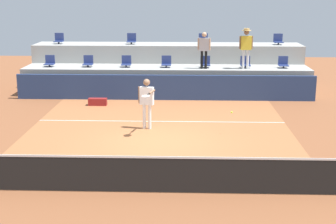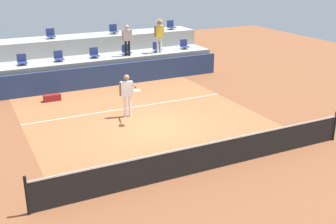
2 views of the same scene
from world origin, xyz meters
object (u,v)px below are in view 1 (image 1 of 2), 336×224
Objects in this scene: stadium_chair_lower_center at (166,62)px; spectator_leaning_on_rail at (204,47)px; stadium_chair_lower_left at (88,62)px; stadium_chair_lower_far_right at (283,63)px; stadium_chair_lower_far_left at (50,62)px; tennis_ball at (232,112)px; spectator_with_hat at (246,44)px; stadium_chair_lower_right at (245,63)px; stadium_chair_upper_far_right at (278,40)px; tennis_player at (147,99)px; stadium_chair_upper_right at (203,40)px; stadium_chair_upper_far_left at (59,39)px; stadium_chair_lower_mid_left at (126,62)px; equipment_bag at (98,102)px; stadium_chair_upper_left at (131,40)px; stadium_chair_lower_mid_right at (205,63)px.

stadium_chair_lower_center is 0.32× the size of spectator_leaning_on_rail.
stadium_chair_lower_left is 1.00× the size of stadium_chair_lower_far_right.
stadium_chair_lower_far_left is 7.65× the size of tennis_ball.
stadium_chair_lower_right is at bearing 82.72° from spectator_with_hat.
stadium_chair_lower_left is 1.00× the size of stadium_chair_lower_center.
stadium_chair_upper_far_right is 9.64m from tennis_player.
tennis_player is 25.83× the size of tennis_ball.
stadium_chair_upper_far_left is at bearing 180.00° from stadium_chair_upper_right.
stadium_chair_lower_mid_left is 0.32× the size of spectator_leaning_on_rail.
stadium_chair_lower_mid_left is at bearing 0.00° from stadium_chair_lower_left.
stadium_chair_upper_far_right reaches higher than equipment_bag.
stadium_chair_lower_far_right reaches higher than equipment_bag.
spectator_with_hat reaches higher than tennis_ball.
spectator_with_hat is (3.54, -0.38, 0.90)m from stadium_chair_lower_center.
stadium_chair_upper_left is at bearing 88.20° from stadium_chair_lower_mid_left.
stadium_chair_lower_center is 2.64m from stadium_chair_upper_right.
stadium_chair_lower_center is 3.59m from stadium_chair_lower_right.
spectator_leaning_on_rail reaches higher than equipment_bag.
stadium_chair_lower_left and stadium_chair_lower_center have the same top height.
spectator_with_hat is 26.40× the size of tennis_ball.
stadium_chair_upper_right is 2.84m from spectator_with_hat.
stadium_chair_lower_far_left is at bearing -165.77° from stadium_chair_upper_right.
spectator_with_hat is (1.81, -2.18, 0.05)m from stadium_chair_upper_right.
stadium_chair_lower_center is at bearing -133.83° from stadium_chair_upper_right.
stadium_chair_upper_far_left reaches higher than stadium_chair_lower_far_right.
stadium_chair_lower_center is at bearing -45.39° from stadium_chair_upper_left.
tennis_ball is 0.09× the size of equipment_bag.
stadium_chair_lower_mid_left is 1.83m from stadium_chair_lower_center.
stadium_chair_lower_far_right is (5.30, 0.00, 0.00)m from stadium_chair_lower_center.
spectator_with_hat is at bearing -12.27° from stadium_chair_lower_mid_right.
stadium_chair_upper_left is at bearing 0.00° from stadium_chair_upper_far_left.
stadium_chair_lower_far_right is 0.30× the size of tennis_player.
stadium_chair_lower_mid_left is at bearing 175.91° from spectator_with_hat.
stadium_chair_upper_far_right is at bearing 18.60° from stadium_chair_lower_center.
stadium_chair_lower_left is at bearing -161.30° from stadium_chair_upper_right.
stadium_chair_upper_left is (3.58, 0.00, 0.00)m from stadium_chair_upper_far_left.
spectator_with_hat is at bearing -22.35° from stadium_chair_upper_left.
stadium_chair_upper_right is (3.56, 1.80, 0.85)m from stadium_chair_lower_mid_left.
equipment_bag is (-8.12, -4.18, -2.16)m from stadium_chair_upper_far_right.
stadium_chair_lower_mid_right is at bearing 69.09° from tennis_player.
stadium_chair_upper_left is at bearing 44.76° from stadium_chair_lower_left.
stadium_chair_upper_right is (3.50, 0.00, 0.00)m from stadium_chair_upper_left.
stadium_chair_lower_left is 9.16m from stadium_chair_upper_far_right.
stadium_chair_upper_left is at bearing 99.91° from tennis_player.
stadium_chair_lower_far_left is at bearing 180.00° from stadium_chair_lower_mid_left.
stadium_chair_upper_far_left is 0.29× the size of spectator_with_hat.
stadium_chair_lower_mid_left is 0.29× the size of spectator_with_hat.
equipment_bag is at bearing -42.51° from stadium_chair_lower_far_left.
tennis_ball reaches higher than equipment_bag.
stadium_chair_upper_right is 3.62m from stadium_chair_upper_far_right.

